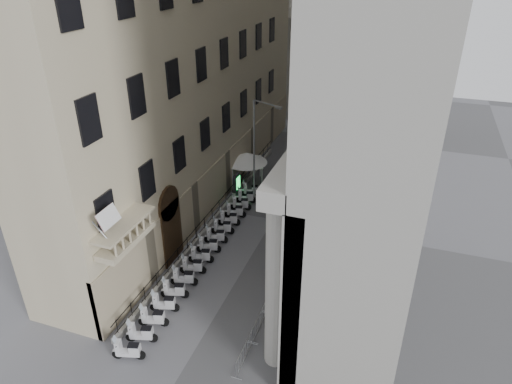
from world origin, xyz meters
TOP-DOWN VIEW (x-y plane):
  - iron_fence at (-4.30, 18.00)m, footprint 0.30×28.00m
  - blue_awning at (4.15, 26.00)m, footprint 1.60×3.00m
  - flag at (-4.00, 5.00)m, footprint 1.00×1.40m
  - scooter_0 at (-2.95, 3.48)m, footprint 1.50×0.93m
  - scooter_1 at (-2.95, 4.73)m, footprint 1.50×0.93m
  - scooter_2 at (-2.95, 5.99)m, footprint 1.50×0.93m
  - scooter_3 at (-2.95, 7.24)m, footprint 1.50×0.93m
  - scooter_4 at (-2.95, 8.50)m, footprint 1.50×0.93m
  - scooter_5 at (-2.95, 9.75)m, footprint 1.50×0.93m
  - scooter_6 at (-2.95, 11.00)m, footprint 1.50×0.93m
  - scooter_7 at (-2.95, 12.26)m, footprint 1.50×0.93m
  - scooter_8 at (-2.95, 13.51)m, footprint 1.50×0.93m
  - scooter_9 at (-2.95, 14.77)m, footprint 1.50×0.93m
  - scooter_10 at (-2.95, 16.02)m, footprint 1.50×0.93m
  - scooter_11 at (-2.95, 17.28)m, footprint 1.50×0.93m
  - scooter_12 at (-2.95, 18.53)m, footprint 1.50×0.93m
  - scooter_13 at (-2.95, 19.79)m, footprint 1.50×0.93m
  - scooter_14 at (-2.95, 21.04)m, footprint 1.50×0.93m
  - scooter_15 at (-2.95, 22.30)m, footprint 1.50×0.93m
  - barrier_0 at (2.76, 5.32)m, footprint 0.60×2.40m
  - barrier_1 at (2.76, 7.82)m, footprint 0.60×2.40m
  - barrier_2 at (2.76, 10.32)m, footprint 0.60×2.40m
  - barrier_3 at (2.76, 12.82)m, footprint 0.60×2.40m
  - barrier_4 at (2.76, 15.32)m, footprint 0.60×2.40m
  - barrier_5 at (2.76, 17.82)m, footprint 0.60×2.40m
  - security_tent at (-3.60, 24.15)m, footprint 3.69×3.69m
  - street_lamp at (-2.17, 21.62)m, footprint 2.66×1.35m
  - info_kiosk at (-4.19, 22.08)m, footprint 0.35×0.95m
  - pedestrian_a at (1.13, 27.02)m, footprint 0.62×0.43m
  - pedestrian_b at (2.81, 29.28)m, footprint 1.09×0.95m
  - pedestrian_c at (0.79, 30.62)m, footprint 1.17×1.10m

SIDE VIEW (x-z plane):
  - iron_fence at x=-4.30m, z-range -0.70..0.70m
  - blue_awning at x=4.15m, z-range -1.50..1.50m
  - flag at x=-4.00m, z-range -4.10..4.10m
  - scooter_0 at x=-2.95m, z-range -0.75..0.75m
  - scooter_1 at x=-2.95m, z-range -0.75..0.75m
  - scooter_2 at x=-2.95m, z-range -0.75..0.75m
  - scooter_3 at x=-2.95m, z-range -0.75..0.75m
  - scooter_4 at x=-2.95m, z-range -0.75..0.75m
  - scooter_5 at x=-2.95m, z-range -0.75..0.75m
  - scooter_6 at x=-2.95m, z-range -0.75..0.75m
  - scooter_7 at x=-2.95m, z-range -0.75..0.75m
  - scooter_8 at x=-2.95m, z-range -0.75..0.75m
  - scooter_9 at x=-2.95m, z-range -0.75..0.75m
  - scooter_10 at x=-2.95m, z-range -0.75..0.75m
  - scooter_11 at x=-2.95m, z-range -0.75..0.75m
  - scooter_12 at x=-2.95m, z-range -0.75..0.75m
  - scooter_13 at x=-2.95m, z-range -0.75..0.75m
  - scooter_14 at x=-2.95m, z-range -0.75..0.75m
  - scooter_15 at x=-2.95m, z-range -0.75..0.75m
  - barrier_0 at x=2.76m, z-range -0.55..0.55m
  - barrier_1 at x=2.76m, z-range -0.55..0.55m
  - barrier_2 at x=2.76m, z-range -0.55..0.55m
  - barrier_3 at x=2.76m, z-range -0.55..0.55m
  - barrier_4 at x=2.76m, z-range -0.55..0.55m
  - barrier_5 at x=2.76m, z-range -0.55..0.55m
  - pedestrian_a at x=1.13m, z-range 0.00..1.61m
  - pedestrian_b at x=2.81m, z-range 0.00..1.90m
  - info_kiosk at x=-4.19m, z-range 0.01..2.00m
  - pedestrian_c at x=0.79m, z-range 0.00..2.02m
  - security_tent at x=-3.60m, z-range 1.01..4.01m
  - street_lamp at x=-2.17m, z-range 0.88..9.66m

